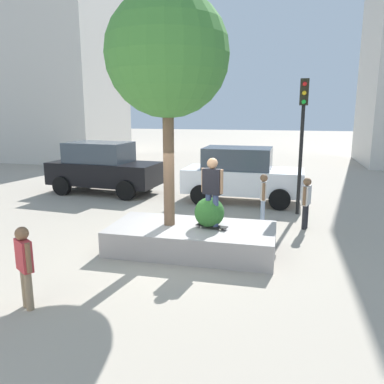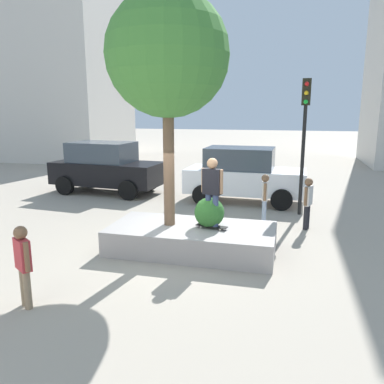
{
  "view_description": "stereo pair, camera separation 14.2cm",
  "coord_description": "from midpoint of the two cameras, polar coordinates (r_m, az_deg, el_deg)",
  "views": [
    {
      "loc": [
        2.45,
        -9.1,
        3.56
      ],
      "look_at": [
        0.29,
        0.07,
        1.54
      ],
      "focal_mm": 36.17,
      "sensor_mm": 36.0,
      "label": 1
    },
    {
      "loc": [
        2.59,
        -9.06,
        3.56
      ],
      "look_at": [
        0.29,
        0.07,
        1.54
      ],
      "focal_mm": 36.17,
      "sensor_mm": 36.0,
      "label": 2
    }
  ],
  "objects": [
    {
      "name": "ground_plane",
      "position": [
        10.07,
        -1.33,
        -8.6
      ],
      "size": [
        120.0,
        120.0,
        0.0
      ],
      "primitive_type": "plane",
      "color": "#9E9384"
    },
    {
      "name": "plaza_tree",
      "position": [
        9.71,
        -3.19,
        19.43
      ],
      "size": [
        2.97,
        2.97,
        5.67
      ],
      "color": "brown",
      "rests_on": "planter_ledge"
    },
    {
      "name": "bystander_watching",
      "position": [
        12.47,
        10.99,
        -0.43
      ],
      "size": [
        0.24,
        0.53,
        1.57
      ],
      "color": "#8C9EB7",
      "rests_on": "ground"
    },
    {
      "name": "skateboarder",
      "position": [
        9.46,
        3.41,
        0.71
      ],
      "size": [
        0.56,
        0.3,
        1.7
      ],
      "color": "navy",
      "rests_on": "skateboard"
    },
    {
      "name": "passerby_with_bag",
      "position": [
        7.64,
        -23.14,
        -9.34
      ],
      "size": [
        0.45,
        0.38,
        1.55
      ],
      "color": "#847056",
      "rests_on": "ground"
    },
    {
      "name": "sedan_parked",
      "position": [
        17.11,
        -12.33,
        3.59
      ],
      "size": [
        4.85,
        2.53,
        2.19
      ],
      "color": "black",
      "rests_on": "ground"
    },
    {
      "name": "police_car",
      "position": [
        15.17,
        7.88,
        2.57
      ],
      "size": [
        4.62,
        2.26,
        2.12
      ],
      "color": "white",
      "rests_on": "ground"
    },
    {
      "name": "boxwood_shrub",
      "position": [
        9.75,
        3.0,
        -3.03
      ],
      "size": [
        0.76,
        0.76,
        0.76
      ],
      "primitive_type": "sphere",
      "color": "#2D6628",
      "rests_on": "planter_ledge"
    },
    {
      "name": "planter_ledge",
      "position": [
        9.96,
        0.41,
        -6.88
      ],
      "size": [
        4.17,
        2.06,
        0.64
      ],
      "primitive_type": "cube",
      "color": "gray",
      "rests_on": "ground"
    },
    {
      "name": "traffic_light_corner",
      "position": [
        13.47,
        16.56,
        9.62
      ],
      "size": [
        0.29,
        0.35,
        4.54
      ],
      "color": "black",
      "rests_on": "ground"
    },
    {
      "name": "skateboard",
      "position": [
        9.71,
        3.33,
        -5.07
      ],
      "size": [
        0.83,
        0.36,
        0.07
      ],
      "color": "black",
      "rests_on": "planter_ledge"
    },
    {
      "name": "pedestrian_crossing",
      "position": [
        12.09,
        17.01,
        -1.12
      ],
      "size": [
        0.3,
        0.51,
        1.57
      ],
      "color": "black",
      "rests_on": "ground"
    }
  ]
}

